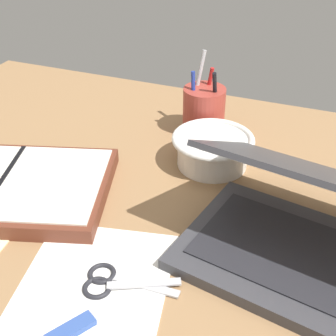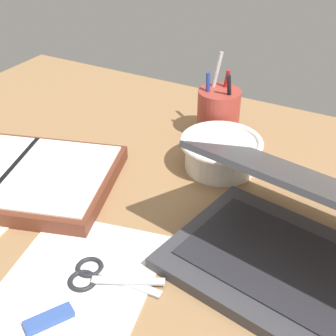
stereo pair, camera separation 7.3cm
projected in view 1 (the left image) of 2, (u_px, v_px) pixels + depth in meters
The scene contains 8 objects.
desk_top at pixel (175, 231), 72.55cm from camera, with size 140.00×100.00×2.00cm, color #936D47.
laptop at pixel (319, 235), 63.22cm from camera, with size 39.37×33.00×17.02cm.
bowl at pixel (213, 149), 84.96cm from camera, with size 15.01×15.01×6.02cm.
pen_cup at pixel (204, 110), 94.49cm from camera, with size 8.50×8.50×16.64cm.
planner at pixel (4, 186), 78.42cm from camera, with size 40.18×32.71×3.05cm.
scissors at pixel (111, 282), 62.00cm from camera, with size 13.01×7.37×0.80cm.
paper_sheet_front at pixel (87, 302), 59.42cm from camera, with size 19.41×28.66×0.16cm, color white.
usb_drive at pixel (73, 329), 55.49cm from camera, with size 4.98×7.04×1.00cm.
Camera 1 is at (19.60, -51.82, 48.86)cm, focal length 50.00 mm.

